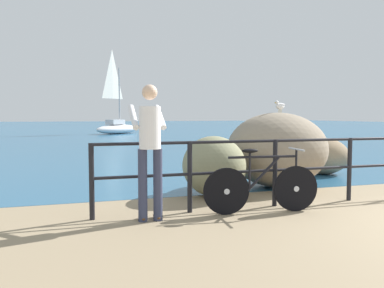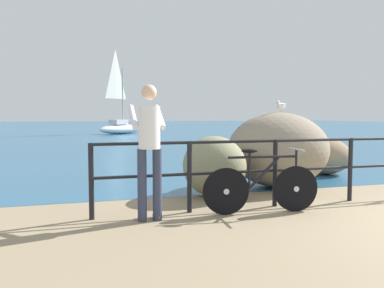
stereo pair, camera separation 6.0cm
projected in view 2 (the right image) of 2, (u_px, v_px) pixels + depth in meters
ground_plane at (156, 140)px, 23.93m from camera, size 120.00×120.00×0.10m
sea_surface at (108, 126)px, 50.82m from camera, size 120.00×90.00×0.01m
bicycle at (262, 186)px, 5.79m from camera, size 1.69×0.48×0.92m
person_at_railing at (149, 145)px, 5.34m from camera, size 0.46×0.64×1.78m
breakwater_boulder_main at (278, 150)px, 7.96m from camera, size 1.96×1.86×1.44m
breakwater_boulder_left at (214, 166)px, 7.02m from camera, size 1.06×1.31×1.03m
breakwater_boulder_right at (325, 156)px, 9.63m from camera, size 1.19×1.13×0.85m
seagull at (281, 105)px, 8.00m from camera, size 0.33×0.22×0.23m
sailboat at (121, 124)px, 30.55m from camera, size 4.14×3.91×6.16m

